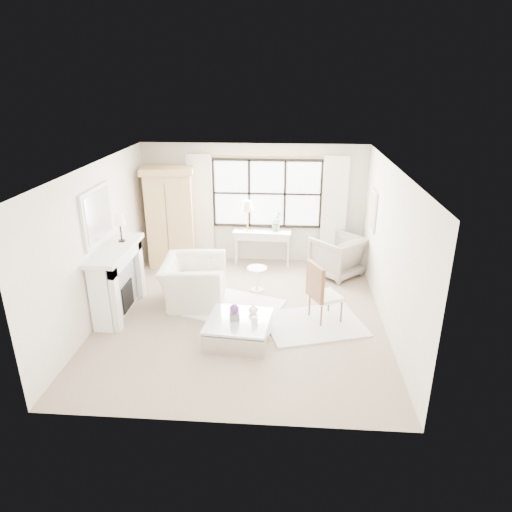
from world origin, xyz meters
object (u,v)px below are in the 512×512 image
Objects in this scene: armoire at (170,216)px; club_armchair at (194,281)px; console_table at (262,247)px; coffee_table at (239,330)px.

club_armchair is at bearing -73.18° from armoire.
armoire is at bearing -172.33° from console_table.
console_table reaches higher than coffee_table.
armoire is 2.06× the size of coffee_table.
coffee_table is at bearing -90.39° from console_table.
club_armchair reaches higher than console_table.
console_table is at bearing -33.68° from club_armchair.
coffee_table is (1.00, -1.32, -0.24)m from club_armchair.
coffee_table is (1.86, -3.16, -0.96)m from armoire.
console_table is 3.35m from coffee_table.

